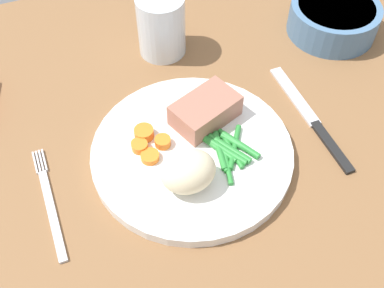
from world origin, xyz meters
The scene contains 10 objects.
dining_table centered at (0.00, 0.00, 1.00)cm, with size 120.00×90.00×2.00cm.
dinner_plate centered at (3.24, 2.00, 2.80)cm, with size 26.07×26.07×1.60cm, color white.
meat_portion centered at (6.76, 6.11, 5.26)cm, with size 8.73×5.45×3.33cm, color #A86B56.
mashed_potatoes centered at (0.90, -2.69, 6.09)cm, with size 6.72×5.53×4.98cm, color beige.
carrot_slices centered at (-1.87, 4.65, 4.15)cm, with size 5.23×6.22×1.28cm.
green_beans centered at (7.34, -0.04, 3.99)cm, with size 6.86×9.72×0.87cm.
fork centered at (-15.46, 1.74, 2.20)cm, with size 1.44×16.60×0.40cm.
knife centered at (21.01, 1.71, 2.20)cm, with size 1.70×20.50×0.64cm.
water_glass centered at (6.65, 23.22, 6.06)cm, with size 7.28×7.28×9.56cm.
salad_bowl centered at (33.81, 17.47, 4.81)cm, with size 14.23×14.23×4.99cm.
Camera 1 is at (-9.99, -31.47, 50.93)cm, focal length 43.37 mm.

